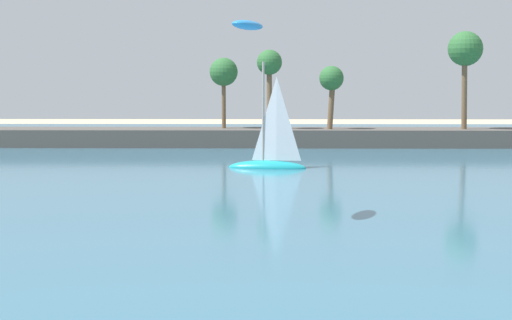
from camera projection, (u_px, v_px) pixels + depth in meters
sea at (231, 159)px, 70.07m from camera, size 220.00×106.60×0.06m
palm_headland at (221, 127)px, 83.19m from camera, size 110.57×6.64×12.29m
sailboat_near_shore at (269, 158)px, 62.72m from camera, size 6.12×2.67×8.57m
kite_aloft_high_over_bay at (248, 25)px, 38.84m from camera, size 2.00×3.32×0.49m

